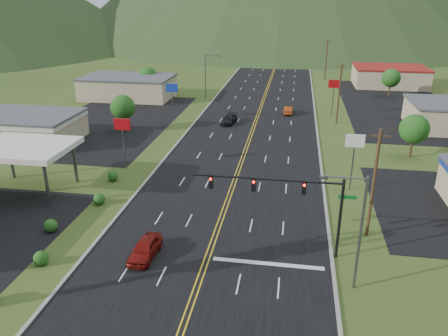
% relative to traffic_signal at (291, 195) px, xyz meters
% --- Properties ---
extents(traffic_signal, '(13.10, 0.43, 7.00)m').
position_rel_traffic_signal_xyz_m(traffic_signal, '(0.00, 0.00, 0.00)').
color(traffic_signal, black).
rests_on(traffic_signal, ground).
extents(streetlight_east, '(3.28, 0.25, 9.00)m').
position_rel_traffic_signal_xyz_m(streetlight_east, '(4.70, -4.00, -0.15)').
color(streetlight_east, '#59595E').
rests_on(streetlight_east, ground).
extents(streetlight_west, '(3.28, 0.25, 9.00)m').
position_rel_traffic_signal_xyz_m(streetlight_west, '(-18.16, 56.00, -0.15)').
color(streetlight_west, '#59595E').
rests_on(streetlight_west, ground).
extents(gas_canopy, '(10.00, 8.00, 5.30)m').
position_rel_traffic_signal_xyz_m(gas_canopy, '(-28.48, 8.00, -0.46)').
color(gas_canopy, white).
rests_on(gas_canopy, ground).
extents(building_west_mid, '(14.40, 10.40, 4.10)m').
position_rel_traffic_signal_xyz_m(building_west_mid, '(-38.48, 24.00, -3.06)').
color(building_west_mid, '#CBBD8D').
rests_on(building_west_mid, ground).
extents(building_west_far, '(18.40, 11.40, 4.50)m').
position_rel_traffic_signal_xyz_m(building_west_far, '(-34.48, 54.00, -3.07)').
color(building_west_far, '#CBBD8D').
rests_on(building_west_far, ground).
extents(building_east_far, '(16.40, 12.40, 4.50)m').
position_rel_traffic_signal_xyz_m(building_east_far, '(21.52, 76.00, -3.07)').
color(building_east_far, '#CBBD8D').
rests_on(building_east_far, ground).
extents(pole_sign_west_a, '(2.00, 0.18, 6.40)m').
position_rel_traffic_signal_xyz_m(pole_sign_west_a, '(-20.48, 16.00, -0.28)').
color(pole_sign_west_a, '#59595E').
rests_on(pole_sign_west_a, ground).
extents(pole_sign_west_b, '(2.00, 0.18, 6.40)m').
position_rel_traffic_signal_xyz_m(pole_sign_west_b, '(-20.48, 38.00, -0.28)').
color(pole_sign_west_b, '#59595E').
rests_on(pole_sign_west_b, ground).
extents(pole_sign_east_a, '(2.00, 0.18, 6.40)m').
position_rel_traffic_signal_xyz_m(pole_sign_east_a, '(6.52, 14.00, -0.28)').
color(pole_sign_east_a, '#59595E').
rests_on(pole_sign_east_a, ground).
extents(pole_sign_east_b, '(2.00, 0.18, 6.40)m').
position_rel_traffic_signal_xyz_m(pole_sign_east_b, '(6.52, 46.00, -0.28)').
color(pole_sign_east_b, '#59595E').
rests_on(pole_sign_east_b, ground).
extents(tree_west_a, '(3.84, 3.84, 5.82)m').
position_rel_traffic_signal_xyz_m(tree_west_a, '(-26.48, 31.00, -1.44)').
color(tree_west_a, '#382314').
rests_on(tree_west_a, ground).
extents(tree_west_b, '(3.84, 3.84, 5.82)m').
position_rel_traffic_signal_xyz_m(tree_west_b, '(-31.48, 58.00, -1.44)').
color(tree_west_b, '#382314').
rests_on(tree_west_b, ground).
extents(tree_east_a, '(3.84, 3.84, 5.82)m').
position_rel_traffic_signal_xyz_m(tree_east_a, '(15.52, 26.00, -1.44)').
color(tree_east_a, '#382314').
rests_on(tree_east_a, ground).
extents(tree_east_b, '(3.84, 3.84, 5.82)m').
position_rel_traffic_signal_xyz_m(tree_east_b, '(19.52, 64.00, -1.44)').
color(tree_east_b, '#382314').
rests_on(tree_east_b, ground).
extents(utility_pole_a, '(1.60, 0.28, 10.00)m').
position_rel_traffic_signal_xyz_m(utility_pole_a, '(7.02, 4.00, -0.20)').
color(utility_pole_a, '#382314').
rests_on(utility_pole_a, ground).
extents(utility_pole_b, '(1.60, 0.28, 10.00)m').
position_rel_traffic_signal_xyz_m(utility_pole_b, '(7.02, 41.00, -0.20)').
color(utility_pole_b, '#382314').
rests_on(utility_pole_b, ground).
extents(utility_pole_c, '(1.60, 0.28, 10.00)m').
position_rel_traffic_signal_xyz_m(utility_pole_c, '(7.02, 81.00, -0.20)').
color(utility_pole_c, '#382314').
rests_on(utility_pole_c, ground).
extents(utility_pole_d, '(1.60, 0.28, 10.00)m').
position_rel_traffic_signal_xyz_m(utility_pole_d, '(7.02, 121.00, -0.20)').
color(utility_pole_d, '#382314').
rests_on(utility_pole_d, ground).
extents(car_red_near, '(2.01, 4.58, 1.53)m').
position_rel_traffic_signal_xyz_m(car_red_near, '(-11.57, -2.61, -4.56)').
color(car_red_near, maroon).
rests_on(car_red_near, ground).
extents(car_dark_mid, '(2.60, 5.00, 1.38)m').
position_rel_traffic_signal_xyz_m(car_dark_mid, '(-10.81, 38.00, -4.64)').
color(car_dark_mid, black).
rests_on(car_dark_mid, ground).
extents(car_red_far, '(1.64, 4.25, 1.38)m').
position_rel_traffic_signal_xyz_m(car_red_far, '(-1.12, 46.08, -4.64)').
color(car_red_far, '#A03911').
rests_on(car_red_far, ground).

